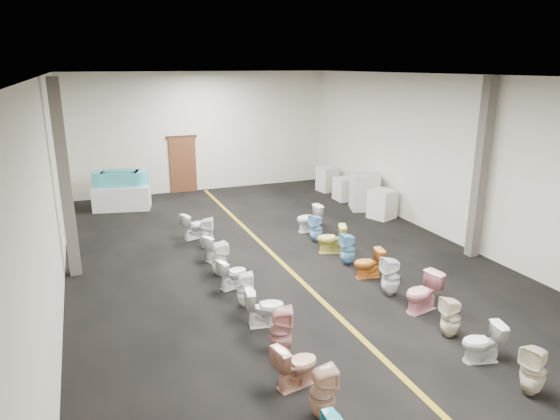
% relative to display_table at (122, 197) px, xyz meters
% --- Properties ---
extents(floor, '(16.00, 16.00, 0.00)m').
position_rel_display_table_xyz_m(floor, '(3.23, -6.32, -0.41)').
color(floor, black).
rests_on(floor, ground).
extents(ceiling, '(16.00, 16.00, 0.00)m').
position_rel_display_table_xyz_m(ceiling, '(3.23, -6.32, 4.09)').
color(ceiling, black).
rests_on(ceiling, ground).
extents(wall_back, '(10.00, 0.00, 10.00)m').
position_rel_display_table_xyz_m(wall_back, '(3.23, 1.68, 1.84)').
color(wall_back, beige).
rests_on(wall_back, ground).
extents(wall_left, '(0.00, 16.00, 16.00)m').
position_rel_display_table_xyz_m(wall_left, '(-1.77, -6.32, 1.84)').
color(wall_left, beige).
rests_on(wall_left, ground).
extents(wall_right, '(0.00, 16.00, 16.00)m').
position_rel_display_table_xyz_m(wall_right, '(8.23, -6.32, 1.84)').
color(wall_right, beige).
rests_on(wall_right, ground).
extents(aisle_stripe, '(0.12, 15.60, 0.01)m').
position_rel_display_table_xyz_m(aisle_stripe, '(3.23, -6.32, -0.40)').
color(aisle_stripe, olive).
rests_on(aisle_stripe, floor).
extents(back_door, '(1.00, 0.10, 2.10)m').
position_rel_display_table_xyz_m(back_door, '(2.43, 1.62, 0.64)').
color(back_door, '#562D19').
rests_on(back_door, floor).
extents(door_frame, '(1.15, 0.08, 0.10)m').
position_rel_display_table_xyz_m(door_frame, '(2.43, 1.63, 1.71)').
color(door_frame, '#331C11').
rests_on(door_frame, back_door).
extents(column_left, '(0.25, 0.25, 4.50)m').
position_rel_display_table_xyz_m(column_left, '(-1.52, -5.32, 1.84)').
color(column_left, '#59544C').
rests_on(column_left, floor).
extents(column_right, '(0.25, 0.25, 4.50)m').
position_rel_display_table_xyz_m(column_right, '(7.98, -7.82, 1.84)').
color(column_right, '#59544C').
rests_on(column_right, floor).
extents(display_table, '(1.99, 1.29, 0.82)m').
position_rel_display_table_xyz_m(display_table, '(0.00, 0.00, 0.00)').
color(display_table, white).
rests_on(display_table, floor).
extents(bathtub, '(1.81, 0.99, 0.55)m').
position_rel_display_table_xyz_m(bathtub, '(-0.00, 0.00, 0.66)').
color(bathtub, '#44B6C6').
rests_on(bathtub, display_table).
extents(appliance_crate_a, '(0.92, 0.92, 0.91)m').
position_rel_display_table_xyz_m(appliance_crate_a, '(7.63, -4.17, 0.05)').
color(appliance_crate_a, silver).
rests_on(appliance_crate_a, floor).
extents(appliance_crate_b, '(1.12, 1.12, 1.21)m').
position_rel_display_table_xyz_m(appliance_crate_b, '(7.63, -3.06, 0.20)').
color(appliance_crate_b, beige).
rests_on(appliance_crate_b, floor).
extents(appliance_crate_c, '(0.72, 0.72, 0.81)m').
position_rel_display_table_xyz_m(appliance_crate_c, '(7.63, -1.76, -0.00)').
color(appliance_crate_c, silver).
rests_on(appliance_crate_c, floor).
extents(appliance_crate_d, '(0.75, 0.75, 0.93)m').
position_rel_display_table_xyz_m(appliance_crate_d, '(7.63, -0.32, 0.06)').
color(appliance_crate_d, silver).
rests_on(appliance_crate_d, floor).
extents(toilet_left_1, '(0.39, 0.38, 0.79)m').
position_rel_display_table_xyz_m(toilet_left_1, '(1.64, -11.94, -0.01)').
color(toilet_left_1, tan).
rests_on(toilet_left_1, floor).
extents(toilet_left_2, '(0.78, 0.53, 0.73)m').
position_rel_display_table_xyz_m(toilet_left_2, '(1.58, -11.15, -0.04)').
color(toilet_left_2, '#DBA081').
rests_on(toilet_left_2, floor).
extents(toilet_left_3, '(0.49, 0.48, 0.85)m').
position_rel_display_table_xyz_m(toilet_left_3, '(1.70, -10.22, 0.02)').
color(toilet_left_3, '#CF8C8B').
rests_on(toilet_left_3, floor).
extents(toilet_left_4, '(0.79, 0.53, 0.74)m').
position_rel_display_table_xyz_m(toilet_left_4, '(1.78, -9.23, -0.04)').
color(toilet_left_4, white).
rests_on(toilet_left_4, floor).
extents(toilet_left_5, '(0.40, 0.39, 0.73)m').
position_rel_display_table_xyz_m(toilet_left_5, '(1.67, -8.36, -0.04)').
color(toilet_left_5, white).
rests_on(toilet_left_5, floor).
extents(toilet_left_6, '(0.74, 0.54, 0.67)m').
position_rel_display_table_xyz_m(toilet_left_6, '(1.69, -7.42, -0.07)').
color(toilet_left_6, white).
rests_on(toilet_left_6, floor).
extents(toilet_left_7, '(0.41, 0.40, 0.80)m').
position_rel_display_table_xyz_m(toilet_left_7, '(1.60, -6.65, -0.01)').
color(toilet_left_7, white).
rests_on(toilet_left_7, floor).
extents(toilet_left_8, '(0.75, 0.61, 0.67)m').
position_rel_display_table_xyz_m(toilet_left_8, '(1.77, -5.67, -0.07)').
color(toilet_left_8, white).
rests_on(toilet_left_8, floor).
extents(toilet_left_9, '(0.48, 0.47, 0.84)m').
position_rel_display_table_xyz_m(toilet_left_9, '(1.75, -4.76, 0.01)').
color(toilet_left_9, white).
rests_on(toilet_left_9, floor).
extents(toilet_left_10, '(0.82, 0.62, 0.74)m').
position_rel_display_table_xyz_m(toilet_left_10, '(1.62, -3.86, -0.04)').
color(toilet_left_10, white).
rests_on(toilet_left_10, floor).
extents(toilet_right_0, '(0.46, 0.45, 0.81)m').
position_rel_display_table_xyz_m(toilet_right_0, '(4.76, -12.63, -0.00)').
color(toilet_right_0, beige).
rests_on(toilet_right_0, floor).
extents(toilet_right_1, '(0.75, 0.54, 0.69)m').
position_rel_display_table_xyz_m(toilet_right_1, '(4.69, -11.68, -0.06)').
color(toilet_right_1, white).
rests_on(toilet_right_1, floor).
extents(toilet_right_2, '(0.39, 0.39, 0.76)m').
position_rel_display_table_xyz_m(toilet_right_2, '(4.73, -10.86, -0.03)').
color(toilet_right_2, beige).
rests_on(toilet_right_2, floor).
extents(toilet_right_3, '(0.84, 0.57, 0.79)m').
position_rel_display_table_xyz_m(toilet_right_3, '(4.88, -9.86, -0.01)').
color(toilet_right_3, pink).
rests_on(toilet_right_3, floor).
extents(toilet_right_4, '(0.42, 0.41, 0.85)m').
position_rel_display_table_xyz_m(toilet_right_4, '(4.70, -9.02, 0.02)').
color(toilet_right_4, white).
rests_on(toilet_right_4, floor).
extents(toilet_right_5, '(0.73, 0.49, 0.69)m').
position_rel_display_table_xyz_m(toilet_right_5, '(4.75, -8.04, -0.06)').
color(toilet_right_5, orange).
rests_on(toilet_right_5, floor).
extents(toilet_right_6, '(0.39, 0.38, 0.80)m').
position_rel_display_table_xyz_m(toilet_right_6, '(4.69, -7.19, -0.01)').
color(toilet_right_6, '#72B4D8').
rests_on(toilet_right_6, floor).
extents(toilet_right_7, '(0.85, 0.66, 0.76)m').
position_rel_display_table_xyz_m(toilet_right_7, '(4.69, -6.32, -0.03)').
color(toilet_right_7, '#E2D558').
rests_on(toilet_right_7, floor).
extents(toilet_right_8, '(0.39, 0.39, 0.78)m').
position_rel_display_table_xyz_m(toilet_right_8, '(4.69, -5.41, -0.02)').
color(toilet_right_8, '#81C0EA').
rests_on(toilet_right_8, floor).
extents(toilet_right_9, '(0.79, 0.48, 0.78)m').
position_rel_display_table_xyz_m(toilet_right_9, '(4.89, -4.52, -0.02)').
color(toilet_right_9, white).
rests_on(toilet_right_9, floor).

